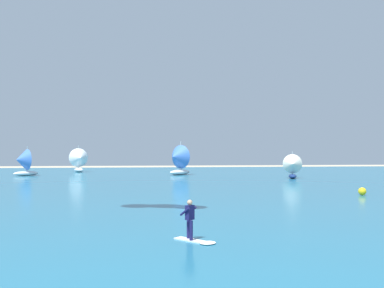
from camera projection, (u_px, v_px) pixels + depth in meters
name	position (u px, v px, depth m)	size (l,w,h in m)	color
ocean	(160.00, 180.00, 54.82)	(160.00, 90.00, 0.10)	#236B89
kitesurfer	(193.00, 226.00, 16.86)	(1.74, 1.82, 1.67)	white
sailboat_leading	(293.00, 166.00, 57.11)	(2.96, 3.35, 3.76)	navy
sailboat_outermost	(79.00, 160.00, 75.38)	(3.88, 4.35, 4.89)	white
sailboat_center_horizon	(23.00, 162.00, 63.29)	(4.15, 3.93, 4.62)	white
sailboat_far_right	(177.00, 160.00, 65.82)	(4.76, 4.73, 5.38)	white
marker_buoy	(362.00, 191.00, 34.89)	(0.66, 0.66, 0.66)	yellow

